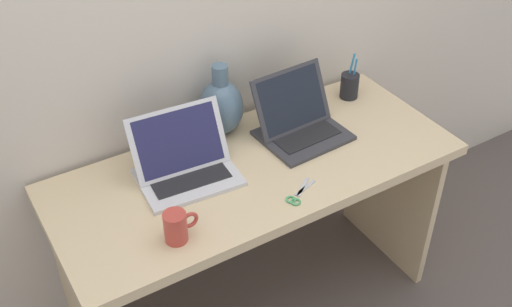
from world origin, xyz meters
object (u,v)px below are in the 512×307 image
(green_vase, at_px, (221,106))
(scissors, at_px, (297,196))
(pen_cup, at_px, (349,85))
(coffee_mug, at_px, (176,227))
(laptop_left, at_px, (184,161))
(laptop_right, at_px, (298,119))

(green_vase, distance_m, scissors, 0.47)
(green_vase, distance_m, pen_cup, 0.56)
(green_vase, xyz_separation_m, pen_cup, (0.55, -0.06, -0.06))
(coffee_mug, height_order, pen_cup, pen_cup)
(pen_cup, xyz_separation_m, scissors, (-0.52, -0.40, -0.05))
(laptop_left, distance_m, green_vase, 0.29)
(green_vase, height_order, scissors, green_vase)
(laptop_right, relative_size, green_vase, 1.15)
(laptop_right, relative_size, coffee_mug, 2.85)
(laptop_left, distance_m, pen_cup, 0.79)
(laptop_left, bearing_deg, pen_cup, 7.49)
(green_vase, xyz_separation_m, scissors, (0.03, -0.45, -0.11))
(laptop_right, height_order, coffee_mug, laptop_right)
(green_vase, relative_size, pen_cup, 1.48)
(laptop_right, distance_m, coffee_mug, 0.68)
(laptop_left, xyz_separation_m, coffee_mug, (-0.16, -0.27, -0.01))
(coffee_mug, relative_size, pen_cup, 0.60)
(coffee_mug, relative_size, scissors, 0.78)
(green_vase, bearing_deg, laptop_left, -145.68)
(laptop_right, height_order, green_vase, green_vase)
(laptop_right, xyz_separation_m, green_vase, (-0.23, 0.16, 0.05))
(laptop_right, xyz_separation_m, scissors, (-0.21, -0.30, -0.06))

